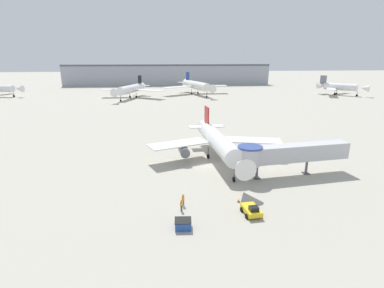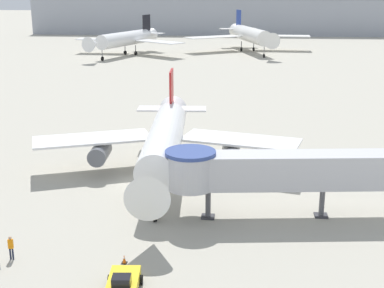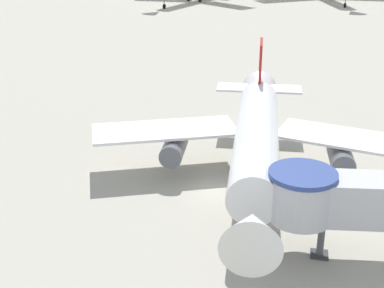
{
  "view_description": "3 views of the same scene",
  "coord_description": "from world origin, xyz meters",
  "views": [
    {
      "loc": [
        -8.33,
        -53.09,
        19.74
      ],
      "look_at": [
        -2.31,
        2.64,
        3.49
      ],
      "focal_mm": 28.0,
      "sensor_mm": 36.0,
      "label": 1
    },
    {
      "loc": [
        10.22,
        -47.98,
        18.26
      ],
      "look_at": [
        5.67,
        -0.79,
        4.36
      ],
      "focal_mm": 50.0,
      "sensor_mm": 36.0,
      "label": 2
    },
    {
      "loc": [
        5.3,
        -36.59,
        19.47
      ],
      "look_at": [
        -1.6,
        -1.98,
        4.62
      ],
      "focal_mm": 50.0,
      "sensor_mm": 36.0,
      "label": 3
    }
  ],
  "objects": [
    {
      "name": "ground_plane",
      "position": [
        0.0,
        0.0,
        0.0
      ],
      "size": [
        800.0,
        800.0,
        0.0
      ],
      "primitive_type": "plane",
      "color": "#A8A393"
    },
    {
      "name": "main_airplane",
      "position": [
        2.72,
        2.0,
        3.92
      ],
      "size": [
        27.69,
        28.85,
        9.22
      ],
      "rotation": [
        0.0,
        0.0,
        0.07
      ],
      "color": "white",
      "rests_on": "ground_plane"
    }
  ]
}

